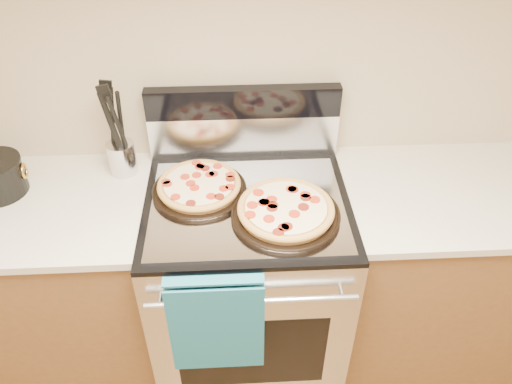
{
  "coord_description": "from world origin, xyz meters",
  "views": [
    {
      "loc": [
        -0.04,
        0.23,
        2.09
      ],
      "look_at": [
        0.03,
        1.55,
        1.04
      ],
      "focal_mm": 35.0,
      "sensor_mm": 36.0,
      "label": 1
    }
  ],
  "objects_px": {
    "pepperoni_pizza_front": "(286,211)",
    "pepperoni_pizza_back": "(199,187)",
    "utensil_crock": "(122,158)",
    "range_body": "(248,285)"
  },
  "relations": [
    {
      "from": "pepperoni_pizza_back",
      "to": "utensil_crock",
      "type": "height_order",
      "value": "utensil_crock"
    },
    {
      "from": "range_body",
      "to": "utensil_crock",
      "type": "relative_size",
      "value": 6.71
    },
    {
      "from": "pepperoni_pizza_front",
      "to": "utensil_crock",
      "type": "xyz_separation_m",
      "value": [
        -0.61,
        0.32,
        0.03
      ]
    },
    {
      "from": "range_body",
      "to": "pepperoni_pizza_front",
      "type": "distance_m",
      "value": 0.53
    },
    {
      "from": "utensil_crock",
      "to": "range_body",
      "type": "bearing_deg",
      "value": -24.42
    },
    {
      "from": "pepperoni_pizza_front",
      "to": "pepperoni_pizza_back",
      "type": "bearing_deg",
      "value": 153.07
    },
    {
      "from": "range_body",
      "to": "utensil_crock",
      "type": "distance_m",
      "value": 0.75
    },
    {
      "from": "range_body",
      "to": "utensil_crock",
      "type": "bearing_deg",
      "value": 155.58
    },
    {
      "from": "range_body",
      "to": "utensil_crock",
      "type": "xyz_separation_m",
      "value": [
        -0.48,
        0.22,
        0.53
      ]
    },
    {
      "from": "pepperoni_pizza_back",
      "to": "utensil_crock",
      "type": "xyz_separation_m",
      "value": [
        -0.31,
        0.17,
        0.03
      ]
    }
  ]
}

